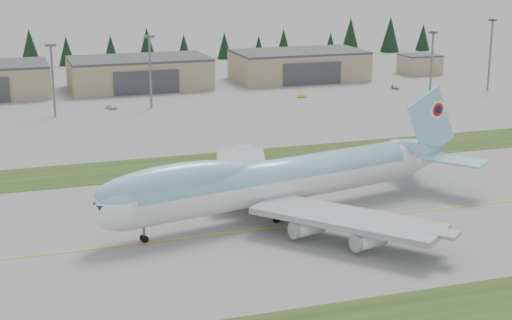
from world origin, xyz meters
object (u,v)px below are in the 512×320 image
object	(u,v)px
service_vehicle_a	(112,109)
service_vehicle_c	(395,89)
boeing_747_freighter	(276,180)
service_vehicle_b	(302,98)
hangar_right	(299,65)
hangar_center	(139,73)

from	to	relation	value
service_vehicle_a	service_vehicle_c	distance (m)	99.74
boeing_747_freighter	service_vehicle_c	world-z (taller)	boeing_747_freighter
boeing_747_freighter	service_vehicle_b	distance (m)	119.18
service_vehicle_b	service_vehicle_c	size ratio (longest dim) A/B	0.70
hangar_right	service_vehicle_b	xyz separation A→B (m)	(-12.64, -35.13, -5.39)
boeing_747_freighter	service_vehicle_b	xyz separation A→B (m)	(48.42, 108.68, -6.85)
service_vehicle_b	service_vehicle_c	distance (m)	37.65
boeing_747_freighter	service_vehicle_c	xyz separation A→B (m)	(85.64, 114.39, -6.85)
boeing_747_freighter	service_vehicle_c	bearing A→B (deg)	40.96
boeing_747_freighter	hangar_center	world-z (taller)	boeing_747_freighter
service_vehicle_a	service_vehicle_c	bearing A→B (deg)	-28.62
service_vehicle_c	hangar_center	bearing A→B (deg)	173.46
service_vehicle_c	hangar_right	bearing A→B (deg)	142.51
hangar_center	service_vehicle_c	world-z (taller)	hangar_center
service_vehicle_a	service_vehicle_c	xyz separation A→B (m)	(99.60, 5.16, 0.00)
boeing_747_freighter	hangar_right	xyz separation A→B (m)	(61.07, 143.81, -1.46)
service_vehicle_a	service_vehicle_b	distance (m)	62.39
hangar_center	service_vehicle_c	bearing A→B (deg)	-19.18
service_vehicle_a	hangar_center	bearing A→B (deg)	34.92
service_vehicle_b	hangar_right	bearing A→B (deg)	-17.00
boeing_747_freighter	service_vehicle_c	distance (m)	143.06
boeing_747_freighter	hangar_center	xyz separation A→B (m)	(1.07, 143.81, -1.46)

